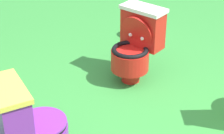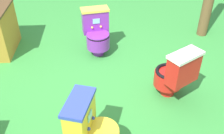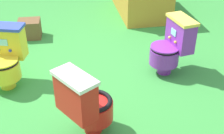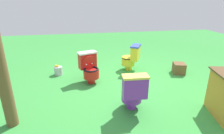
# 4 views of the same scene
# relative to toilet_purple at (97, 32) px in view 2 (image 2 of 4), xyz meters

# --- Properties ---
(ground) EXTENTS (14.00, 14.00, 0.00)m
(ground) POSITION_rel_toilet_purple_xyz_m (-0.31, -1.00, -0.37)
(ground) COLOR green
(toilet_purple) EXTENTS (0.45, 0.51, 0.73)m
(toilet_purple) POSITION_rel_toilet_purple_xyz_m (0.00, 0.00, 0.00)
(toilet_purple) COLOR purple
(toilet_purple) RESTS_ON ground
(toilet_yellow) EXTENTS (0.63, 0.59, 0.73)m
(toilet_yellow) POSITION_rel_toilet_purple_xyz_m (-0.53, -1.94, 0.00)
(toilet_yellow) COLOR yellow
(toilet_yellow) RESTS_ON ground
(toilet_red) EXTENTS (0.54, 0.60, 0.73)m
(toilet_red) POSITION_rel_toilet_purple_xyz_m (0.67, -1.36, 0.00)
(toilet_red) COLOR red
(toilet_red) RESTS_ON ground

